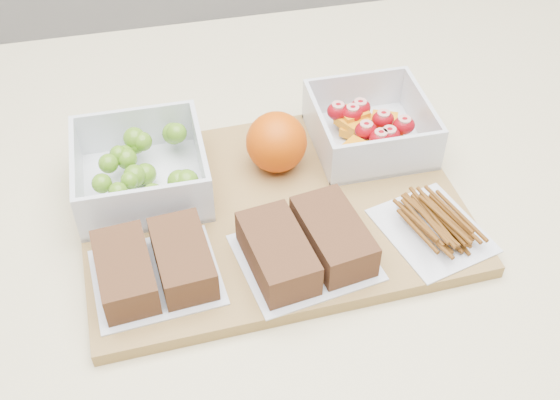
% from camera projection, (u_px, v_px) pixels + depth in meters
% --- Properties ---
extents(cutting_board, '(0.43, 0.32, 0.02)m').
position_uv_depth(cutting_board, '(272.00, 210.00, 0.79)').
color(cutting_board, olive).
rests_on(cutting_board, counter).
extents(grape_container, '(0.14, 0.14, 0.06)m').
position_uv_depth(grape_container, '(143.00, 169.00, 0.79)').
color(grape_container, silver).
rests_on(grape_container, cutting_board).
extents(fruit_container, '(0.14, 0.14, 0.06)m').
position_uv_depth(fruit_container, '(370.00, 128.00, 0.85)').
color(fruit_container, silver).
rests_on(fruit_container, cutting_board).
extents(orange, '(0.07, 0.07, 0.07)m').
position_uv_depth(orange, '(276.00, 142.00, 0.81)').
color(orange, '#D24C04').
rests_on(orange, cutting_board).
extents(sandwich_bag_left, '(0.13, 0.12, 0.04)m').
position_uv_depth(sandwich_bag_left, '(154.00, 266.00, 0.70)').
color(sandwich_bag_left, silver).
rests_on(sandwich_bag_left, cutting_board).
extents(sandwich_bag_center, '(0.15, 0.14, 0.04)m').
position_uv_depth(sandwich_bag_center, '(306.00, 245.00, 0.72)').
color(sandwich_bag_center, silver).
rests_on(sandwich_bag_center, cutting_board).
extents(pretzel_bag, '(0.12, 0.14, 0.03)m').
position_uv_depth(pretzel_bag, '(434.00, 223.00, 0.75)').
color(pretzel_bag, silver).
rests_on(pretzel_bag, cutting_board).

